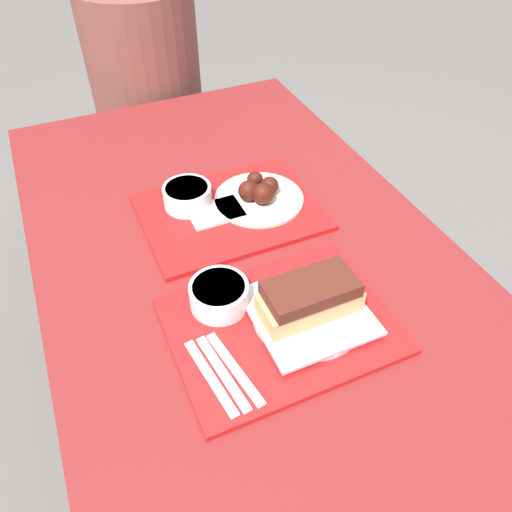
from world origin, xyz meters
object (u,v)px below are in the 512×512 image
tray_far (230,212)px  bowl_coleslaw_far (187,195)px  brisket_sandwich_plate (309,303)px  tray_near (280,325)px  bowl_coleslaw_near (219,294)px  wings_plate_far (259,194)px  person_seated_across (144,64)px

tray_far → bowl_coleslaw_far: 0.11m
tray_far → brisket_sandwich_plate: brisket_sandwich_plate is taller
tray_near → bowl_coleslaw_near: bearing=134.2°
tray_near → bowl_coleslaw_far: 0.41m
bowl_coleslaw_near → wings_plate_far: size_ratio=0.53×
brisket_sandwich_plate → person_seated_across: size_ratio=0.29×
tray_far → bowl_coleslaw_near: size_ratio=3.60×
bowl_coleslaw_far → wings_plate_far: size_ratio=0.53×
tray_near → bowl_coleslaw_far: bowl_coleslaw_far is taller
brisket_sandwich_plate → wings_plate_far: 0.37m
tray_far → wings_plate_far: (0.08, 0.01, 0.02)m
bowl_coleslaw_near → person_seated_across: person_seated_across is taller
brisket_sandwich_plate → tray_near: bearing=175.2°
brisket_sandwich_plate → tray_far: bearing=92.6°
bowl_coleslaw_far → brisket_sandwich_plate: bearing=-76.6°
tray_far → brisket_sandwich_plate: (0.02, -0.36, 0.04)m
person_seated_across → wings_plate_far: bearing=-85.8°
bowl_coleslaw_far → wings_plate_far: (0.16, -0.05, -0.01)m
brisket_sandwich_plate → bowl_coleslaw_near: bearing=146.6°
brisket_sandwich_plate → person_seated_across: bearing=90.0°
brisket_sandwich_plate → wings_plate_far: brisket_sandwich_plate is taller
bowl_coleslaw_near → person_seated_across: 1.12m
bowl_coleslaw_near → brisket_sandwich_plate: size_ratio=0.54×
brisket_sandwich_plate → bowl_coleslaw_far: 0.43m
bowl_coleslaw_far → wings_plate_far: wings_plate_far is taller
bowl_coleslaw_near → brisket_sandwich_plate: 0.17m
bowl_coleslaw_near → wings_plate_far: 0.34m
tray_near → tray_far: 0.36m
brisket_sandwich_plate → bowl_coleslaw_far: (-0.10, 0.41, -0.01)m
bowl_coleslaw_far → person_seated_across: size_ratio=0.15×
tray_far → bowl_coleslaw_far: bearing=145.6°
tray_far → bowl_coleslaw_near: bowl_coleslaw_near is taller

